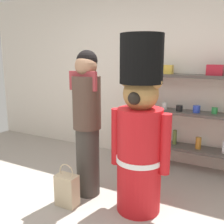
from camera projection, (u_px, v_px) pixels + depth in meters
name	position (u px, v px, depth m)	size (l,w,h in m)	color
back_wall	(152.00, 74.00, 3.91)	(6.40, 0.12, 2.60)	silver
merchandise_shelf	(189.00, 110.00, 3.53)	(1.40, 0.35, 1.67)	#4C4742
teddy_bear_guard	(140.00, 131.00, 2.54)	(0.62, 0.46, 1.76)	red
person_shopper	(87.00, 120.00, 2.84)	(0.32, 0.31, 1.63)	#38332D
shopping_bag	(67.00, 190.00, 2.74)	(0.23, 0.14, 0.47)	#C1AD89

